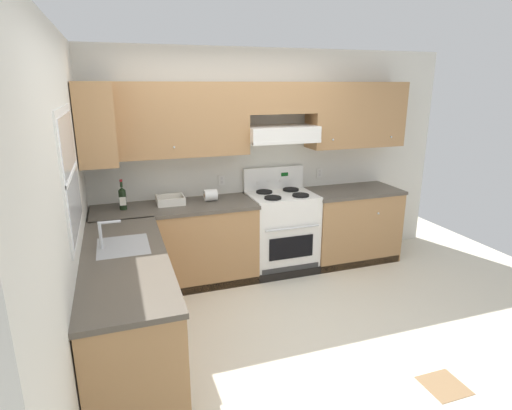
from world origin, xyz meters
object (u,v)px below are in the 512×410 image
at_px(stove, 281,231).
at_px(wine_bottle, 122,198).
at_px(bowl, 170,201).
at_px(paper_towel_roll, 210,195).

relative_size(stove, wine_bottle, 3.79).
distance_m(stove, bowl, 1.35).
bearing_deg(stove, paper_towel_roll, 175.80).
bearing_deg(stove, wine_bottle, 178.90).
xyz_separation_m(wine_bottle, paper_towel_roll, (0.93, 0.03, -0.06)).
bearing_deg(bowl, stove, -3.84).
xyz_separation_m(wine_bottle, bowl, (0.49, 0.05, -0.10)).
relative_size(stove, bowl, 4.10).
relative_size(stove, paper_towel_roll, 8.36).
relative_size(bowl, paper_towel_roll, 2.04).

